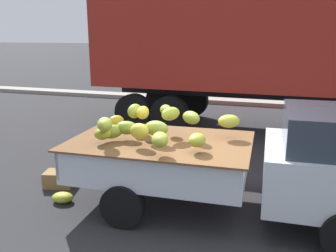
# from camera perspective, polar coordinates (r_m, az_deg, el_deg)

# --- Properties ---
(ground) EXTENTS (220.00, 220.00, 0.00)m
(ground) POSITION_cam_1_polar(r_m,az_deg,el_deg) (5.73, 5.23, -13.83)
(ground) COLOR #28282B
(curb_strip) EXTENTS (80.00, 0.80, 0.16)m
(curb_strip) POSITION_cam_1_polar(r_m,az_deg,el_deg) (14.74, 13.50, 3.60)
(curb_strip) COLOR gray
(curb_strip) RESTS_ON ground
(pickup_truck) EXTENTS (5.04, 2.07, 1.70)m
(pickup_truck) POSITION_cam_1_polar(r_m,az_deg,el_deg) (5.51, 18.53, -5.58)
(pickup_truck) COLOR silver
(pickup_truck) RESTS_ON ground
(semi_trailer) EXTENTS (12.03, 2.73, 3.95)m
(semi_trailer) POSITION_cam_1_polar(r_m,az_deg,el_deg) (10.43, 21.76, 12.40)
(semi_trailer) COLOR maroon
(semi_trailer) RESTS_ON ground
(fallen_banana_bunch_near_tailgate) EXTENTS (0.38, 0.30, 0.16)m
(fallen_banana_bunch_near_tailgate) POSITION_cam_1_polar(r_m,az_deg,el_deg) (6.31, -16.35, -10.81)
(fallen_banana_bunch_near_tailgate) COLOR #A3A72A
(fallen_banana_bunch_near_tailgate) RESTS_ON ground
(produce_crate) EXTENTS (0.59, 0.47, 0.28)m
(produce_crate) POSITION_cam_1_polar(r_m,az_deg,el_deg) (6.93, -16.81, -8.01)
(produce_crate) COLOR olive
(produce_crate) RESTS_ON ground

